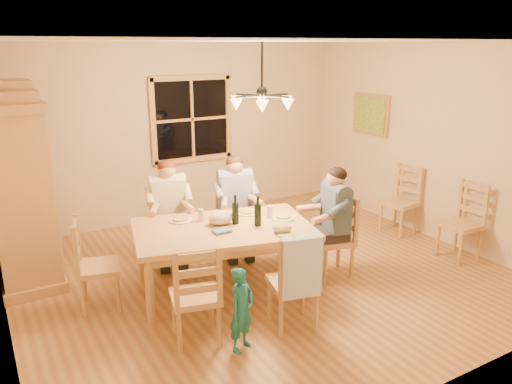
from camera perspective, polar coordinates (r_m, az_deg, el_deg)
floor at (r=6.12m, az=0.61°, el=-9.33°), size 5.50×5.50×0.00m
ceiling at (r=5.50m, az=0.70°, el=16.87°), size 5.50×5.00×0.02m
wall_back at (r=7.87m, az=-8.74°, el=6.71°), size 5.50×0.02×2.70m
wall_right at (r=7.42m, az=19.33°, el=5.38°), size 0.02×5.00×2.70m
window at (r=7.88m, az=-7.35°, el=8.25°), size 1.30×0.06×1.30m
painting at (r=8.18m, az=12.95°, el=8.62°), size 0.06×0.78×0.64m
chandelier at (r=5.53m, az=0.68°, el=10.41°), size 0.77×0.68×0.71m
armoire at (r=6.31m, az=-25.45°, el=0.11°), size 0.66×1.40×2.30m
dining_table at (r=5.49m, az=-3.76°, el=-4.93°), size 2.13×1.57×0.76m
chair_far_left at (r=6.38m, az=-9.75°, el=-5.48°), size 0.52×0.51×0.99m
chair_far_right at (r=6.52m, az=-2.32°, el=-4.75°), size 0.52×0.51×0.99m
chair_near_left at (r=4.77m, az=-6.90°, el=-13.36°), size 0.52×0.51×0.99m
chair_near_right at (r=4.99m, az=4.19°, el=-11.84°), size 0.52×0.51×0.99m
chair_end_left at (r=5.52m, az=-17.40°, el=-9.64°), size 0.51×0.52×0.99m
chair_end_right at (r=6.04m, az=8.72°, el=-6.73°), size 0.51×0.52×0.99m
adult_woman at (r=6.20m, az=-9.99°, el=-0.87°), size 0.47×0.50×0.87m
adult_plaid_man at (r=6.34m, az=-2.38°, el=-0.22°), size 0.47×0.50×0.87m
adult_slate_man at (r=5.85m, az=8.95°, el=-1.88°), size 0.50×0.47×0.87m
towel at (r=4.65m, az=5.14°, el=-8.58°), size 0.39×0.18×0.58m
wine_bottle_a at (r=5.49m, az=-2.38°, el=-2.01°), size 0.08×0.08×0.33m
wine_bottle_b at (r=5.43m, az=0.21°, el=-2.19°), size 0.08×0.08×0.33m
plate_woman at (r=5.67m, az=-8.59°, el=-3.24°), size 0.26×0.26×0.02m
plate_plaid at (r=5.85m, az=-1.04°, el=-2.41°), size 0.26×0.26×0.02m
plate_slate at (r=5.69m, az=3.13°, el=-2.99°), size 0.26×0.26×0.02m
wine_glass_a at (r=5.62m, az=-6.32°, el=-2.65°), size 0.06×0.06×0.14m
wine_glass_b at (r=5.71m, az=1.58°, el=-2.26°), size 0.06×0.06×0.14m
cap at (r=5.27m, az=2.99°, el=-4.08°), size 0.20×0.20×0.11m
napkin at (r=5.29m, az=-3.94°, el=-4.46°), size 0.21×0.18×0.03m
cloth_bundle at (r=5.51m, az=-4.05°, el=-2.93°), size 0.28×0.22×0.15m
child at (r=4.57m, az=-1.66°, el=-13.29°), size 0.34×0.30×0.80m
chair_spare_front at (r=6.95m, az=22.18°, el=-4.65°), size 0.43×0.45×0.99m
chair_spare_back at (r=7.59m, az=15.97°, el=-2.29°), size 0.48×0.49×0.99m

